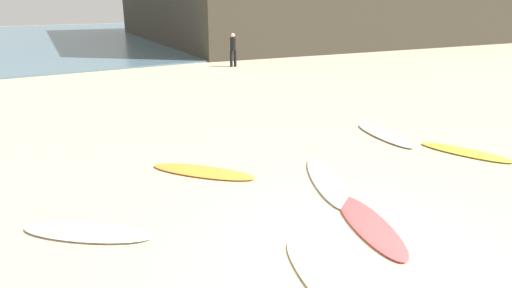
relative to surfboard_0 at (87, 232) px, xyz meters
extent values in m
plane|color=#C6B28E|center=(2.87, -2.63, -0.04)|extent=(120.00, 120.00, 0.00)
cube|color=slate|center=(2.87, 35.52, 0.00)|extent=(120.00, 40.00, 0.08)
ellipsoid|color=white|center=(0.00, 0.00, 0.00)|extent=(1.86, 1.76, 0.08)
ellipsoid|color=white|center=(4.26, -0.44, 0.00)|extent=(1.67, 2.46, 0.07)
ellipsoid|color=silver|center=(7.43, 0.94, 0.00)|extent=(1.07, 2.26, 0.08)
ellipsoid|color=orange|center=(2.52, 1.24, 0.00)|extent=(1.78, 2.10, 0.07)
ellipsoid|color=#E45152|center=(3.64, -2.11, 0.00)|extent=(1.32, 2.16, 0.07)
ellipsoid|color=yellow|center=(7.94, -0.93, 0.00)|extent=(1.02, 2.06, 0.07)
ellipsoid|color=#F0EDC7|center=(2.10, -2.94, -0.01)|extent=(1.06, 2.36, 0.06)
cylinder|color=black|center=(10.46, 13.30, 0.35)|extent=(0.14, 0.14, 0.78)
cylinder|color=black|center=(10.27, 13.35, 0.35)|extent=(0.14, 0.14, 0.78)
cylinder|color=black|center=(10.36, 13.33, 1.07)|extent=(0.34, 0.34, 0.65)
sphere|color=beige|center=(10.36, 13.33, 1.50)|extent=(0.21, 0.21, 0.21)
camera|label=1|loc=(-1.15, -6.25, 3.27)|focal=31.51mm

